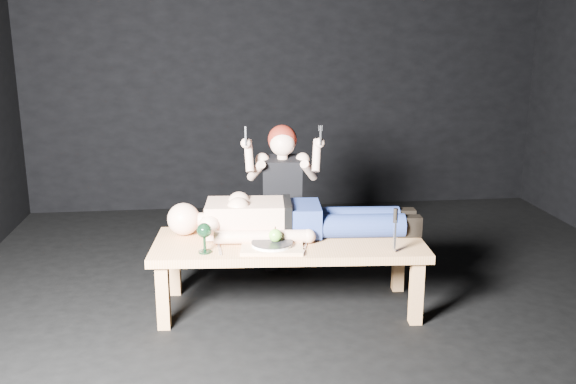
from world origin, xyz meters
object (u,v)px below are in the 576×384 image
object	(u,v)px
kneeling_woman	(282,197)
carving_knife	(395,230)
serving_tray	(272,247)
table	(289,274)
goblet	(204,238)
lying_man	(296,214)

from	to	relation	value
kneeling_woman	carving_knife	world-z (taller)	kneeling_woman
serving_tray	carving_knife	world-z (taller)	carving_knife
table	goblet	world-z (taller)	goblet
kneeling_woman	serving_tray	bearing A→B (deg)	-95.56
goblet	serving_tray	bearing A→B (deg)	2.95
serving_tray	goblet	bearing A→B (deg)	-177.05
carving_knife	serving_tray	bearing A→B (deg)	173.17
lying_man	carving_knife	bearing A→B (deg)	-33.52
table	carving_knife	distance (m)	0.74
lying_man	carving_knife	world-z (taller)	carving_knife
table	kneeling_woman	xyz separation A→B (m)	(0.03, 0.65, 0.34)
table	lying_man	xyz separation A→B (m)	(0.06, 0.13, 0.36)
table	carving_knife	bearing A→B (deg)	-20.80
lying_man	serving_tray	size ratio (longest dim) A/B	4.55
serving_tray	table	bearing A→B (deg)	49.50
table	goblet	distance (m)	0.63
lying_man	kneeling_woman	bearing A→B (deg)	97.81
lying_man	goblet	world-z (taller)	lying_man
lying_man	kneeling_woman	size ratio (longest dim) A/B	1.49
kneeling_woman	table	bearing A→B (deg)	-87.51
serving_tray	carving_knife	xyz separation A→B (m)	(0.71, -0.14, 0.12)
goblet	lying_man	bearing A→B (deg)	26.91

